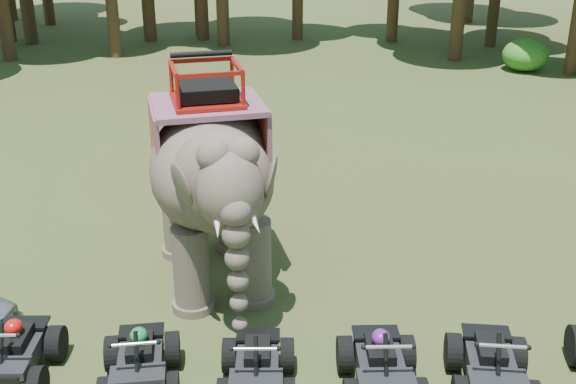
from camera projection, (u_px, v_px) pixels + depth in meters
name	position (u px, v px, depth m)	size (l,w,h in m)	color
ground	(287.00, 318.00, 12.69)	(110.00, 110.00, 0.00)	#47381E
elephant	(211.00, 175.00, 13.21)	(2.22, 5.05, 4.24)	brown
atv_0	(13.00, 346.00, 10.91)	(1.18, 1.62, 1.20)	black
atv_1	(139.00, 354.00, 10.75)	(1.15, 1.58, 1.17)	black
atv_2	(257.00, 359.00, 10.68)	(1.12, 1.53, 1.14)	black
atv_3	(381.00, 357.00, 10.64)	(1.19, 1.63, 1.21)	black
atv_4	(492.00, 357.00, 10.65)	(1.20, 1.65, 1.22)	black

